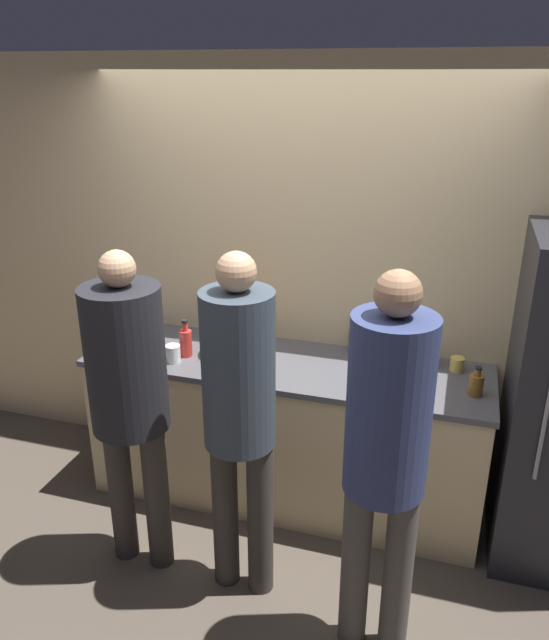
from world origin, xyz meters
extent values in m
plane|color=#4C4238|center=(0.00, 0.00, 0.00)|extent=(14.00, 14.00, 0.00)
cube|color=#D6BC8C|center=(0.00, 0.74, 1.30)|extent=(5.20, 0.06, 2.60)
cube|color=beige|center=(0.00, 0.40, 0.44)|extent=(2.32, 0.69, 0.88)
cube|color=#4C4C51|center=(0.00, 0.40, 0.90)|extent=(2.35, 0.72, 0.03)
cylinder|color=#99999E|center=(1.36, -0.01, 0.99)|extent=(0.02, 0.02, 0.63)
cylinder|color=#38332D|center=(-0.69, -0.38, 0.42)|extent=(0.13, 0.13, 0.84)
cylinder|color=#38332D|center=(-0.48, -0.38, 0.42)|extent=(0.13, 0.13, 0.84)
cylinder|color=black|center=(-0.58, -0.38, 1.20)|extent=(0.39, 0.39, 0.73)
sphere|color=tan|center=(-0.58, -0.38, 1.66)|extent=(0.17, 0.17, 0.17)
cylinder|color=#38332D|center=(-0.09, -0.40, 0.43)|extent=(0.13, 0.13, 0.86)
cylinder|color=#38332D|center=(0.10, -0.40, 0.43)|extent=(0.13, 0.13, 0.86)
cylinder|color=#333D47|center=(0.00, -0.40, 1.23)|extent=(0.34, 0.34, 0.75)
sphere|color=tan|center=(0.00, -0.40, 1.70)|extent=(0.18, 0.18, 0.18)
cylinder|color=#4C4742|center=(0.60, -0.57, 0.44)|extent=(0.13, 0.13, 0.88)
cylinder|color=#4C4742|center=(0.79, -0.57, 0.44)|extent=(0.13, 0.13, 0.88)
cylinder|color=navy|center=(0.70, -0.57, 1.26)|extent=(0.34, 0.34, 0.77)
sphere|color=#936B4C|center=(0.70, -0.57, 1.73)|extent=(0.18, 0.18, 0.18)
cylinder|color=brown|center=(-0.32, 0.40, 0.97)|extent=(0.37, 0.37, 0.10)
ellipsoid|color=yellow|center=(-0.28, 0.40, 1.04)|extent=(0.15, 0.12, 0.04)
cylinder|color=#3D424C|center=(0.36, 0.63, 0.99)|extent=(0.09, 0.09, 0.14)
cylinder|color=#99754C|center=(0.35, 0.63, 1.08)|extent=(0.01, 0.05, 0.20)
cylinder|color=#99754C|center=(0.37, 0.64, 1.08)|extent=(0.03, 0.04, 0.20)
cylinder|color=#99754C|center=(0.36, 0.62, 1.08)|extent=(0.04, 0.01, 0.20)
cylinder|color=silver|center=(0.81, 0.57, 1.00)|extent=(0.07, 0.07, 0.16)
cylinder|color=silver|center=(0.81, 0.57, 1.10)|extent=(0.03, 0.03, 0.05)
cylinder|color=black|center=(0.81, 0.57, 1.14)|extent=(0.04, 0.04, 0.02)
cylinder|color=red|center=(-0.59, 0.29, 1.00)|extent=(0.07, 0.07, 0.16)
cylinder|color=red|center=(-0.59, 0.29, 1.10)|extent=(0.03, 0.03, 0.05)
cylinder|color=black|center=(-0.59, 0.29, 1.14)|extent=(0.04, 0.04, 0.02)
cylinder|color=brown|center=(1.06, 0.29, 0.97)|extent=(0.07, 0.07, 0.11)
cylinder|color=brown|center=(1.06, 0.29, 1.05)|extent=(0.03, 0.03, 0.04)
cylinder|color=black|center=(1.06, 0.29, 1.07)|extent=(0.04, 0.04, 0.01)
cylinder|color=gold|center=(0.95, 0.55, 0.96)|extent=(0.08, 0.08, 0.08)
cylinder|color=white|center=(-0.63, 0.20, 0.97)|extent=(0.09, 0.09, 0.10)
camera|label=1|loc=(0.90, -2.76, 2.49)|focal=35.00mm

